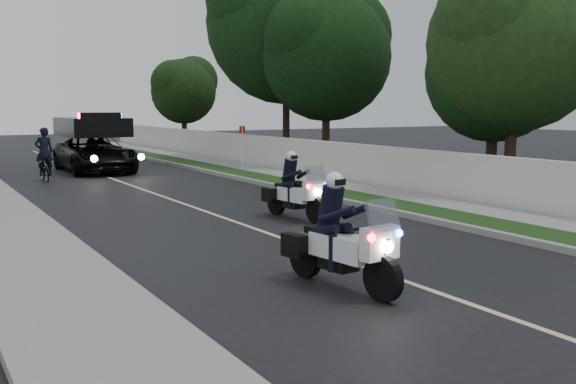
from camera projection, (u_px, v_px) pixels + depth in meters
The scene contains 18 objects.
ground at pixel (368, 268), 11.73m from camera, with size 120.00×120.00×0.00m, color black.
curb_right at pixel (286, 189), 22.33m from camera, with size 0.20×60.00×0.15m, color gray.
grass_verge at pixel (304, 187), 22.68m from camera, with size 1.20×60.00×0.16m, color #193814.
sidewalk_right at pixel (335, 185), 23.33m from camera, with size 1.40×60.00×0.16m, color gray.
property_wall at pixel (358, 165), 23.74m from camera, with size 0.22×60.00×1.50m, color beige.
curb_left at pixel (30, 207), 18.25m from camera, with size 0.20×60.00×0.15m, color gray.
lane_marking at pixel (171, 199), 20.30m from camera, with size 0.12×50.00×0.01m, color #BFB78C.
police_moto_left at pixel (340, 288), 10.46m from camera, with size 0.76×2.18×1.85m, color silver, non-canonical shape.
police_moto_right at pixel (295, 219), 16.85m from camera, with size 0.71×2.04×1.73m, color silver, non-canonical shape.
police_suv at pixel (96, 172), 28.73m from camera, with size 2.63×5.68×2.76m, color black.
bicycle at pixel (46, 181), 25.21m from camera, with size 0.53×1.53×0.80m, color black.
cyclist at pixel (46, 181), 25.21m from camera, with size 0.67×0.44×1.85m, color black.
sign_post at pixel (243, 170), 29.47m from camera, with size 0.32×0.32×2.03m, color #B60D1F, non-canonical shape.
tree_right_a at pixel (490, 191), 22.40m from camera, with size 4.58×4.58×7.63m, color black, non-canonical shape.
tree_right_b at pixel (508, 194), 21.56m from camera, with size 5.59×5.59×9.31m, color #214115, non-canonical shape.
tree_right_c at pixel (326, 167), 30.87m from camera, with size 5.94×5.94×9.89m, color black, non-canonical shape.
tree_right_d at pixel (286, 161), 34.21m from camera, with size 8.11×8.11×13.51m, color #153712, non-canonical shape.
tree_right_e at pixel (185, 147), 45.74m from camera, with size 4.46×4.46×7.43m, color #17320F, non-canonical shape.
Camera 1 is at (-6.97, -9.19, 2.88)m, focal length 41.18 mm.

